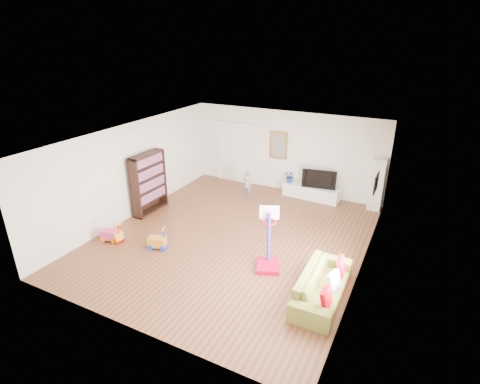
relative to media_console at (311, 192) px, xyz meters
The scene contains 25 objects.
floor 3.58m from the media_console, 107.11° to the right, with size 6.50×7.50×0.00m, color brown.
ceiling 4.35m from the media_console, 107.11° to the right, with size 6.50×7.50×0.00m, color white.
wall_back 1.58m from the media_console, 162.27° to the left, with size 6.50×0.00×2.70m, color silver.
wall_front 7.33m from the media_console, 98.34° to the right, with size 6.50×0.00×2.70m, color silver.
wall_left 5.61m from the media_console, 141.56° to the right, with size 0.00×7.50×2.70m, color white.
wall_right 4.22m from the media_console, 57.21° to the right, with size 0.00×7.50×2.70m, color silver.
navy_accent 3.39m from the media_console, 42.68° to the right, with size 0.01×3.20×1.70m, color black.
olive_wainscot 2.98m from the media_console, 42.68° to the right, with size 0.01×3.20×1.00m, color brown.
doorway 3.08m from the media_console, behind, with size 1.45×0.06×2.10m, color white.
painting_back 1.89m from the media_console, 167.18° to the left, with size 0.62×0.06×0.92m, color gold.
artwork_right 3.09m from the media_console, 40.56° to the right, with size 0.04×0.56×0.46m, color #7F3F8C.
media_console is the anchor object (origin of this frame).
tall_cabinet 2.05m from the media_console, ahead, with size 0.38×0.38×1.61m, color white.
bookshelf 5.13m from the media_console, 142.19° to the right, with size 0.32×1.23×1.80m, color black.
sofa 5.04m from the media_console, 70.38° to the right, with size 2.05×0.80×0.60m, color olive.
basketball_hoop 4.33m from the media_console, 85.83° to the right, with size 0.51×0.62×1.47m, color #BD002B.
ride_on_yellow 6.15m from the media_console, 126.56° to the right, with size 0.39×0.24×0.52m, color yellow.
ride_on_orange 5.35m from the media_console, 117.58° to the right, with size 0.43×0.26×0.57m, color orange.
ride_on_pink 6.28m from the media_console, 127.25° to the right, with size 0.42×0.26×0.56m, color #EA3B94.
child 2.09m from the media_console, 156.49° to the right, with size 0.33×0.22×0.92m, color gray.
tv 0.57m from the media_console, ahead, with size 1.07×0.14×0.62m, color black.
vase_plant 0.85m from the media_console, behind, with size 0.38×0.33×0.42m, color navy.
pillow_left 5.66m from the media_console, 70.29° to the right, with size 0.09×0.35×0.35m, color #AF010B.
pillow_center 5.11m from the media_console, 68.14° to the right, with size 0.09×0.35×0.35m, color white.
pillow_right 4.58m from the media_console, 65.35° to the right, with size 0.10×0.36×0.36m, color #AA0017.
Camera 1 is at (4.08, -7.59, 4.92)m, focal length 28.00 mm.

